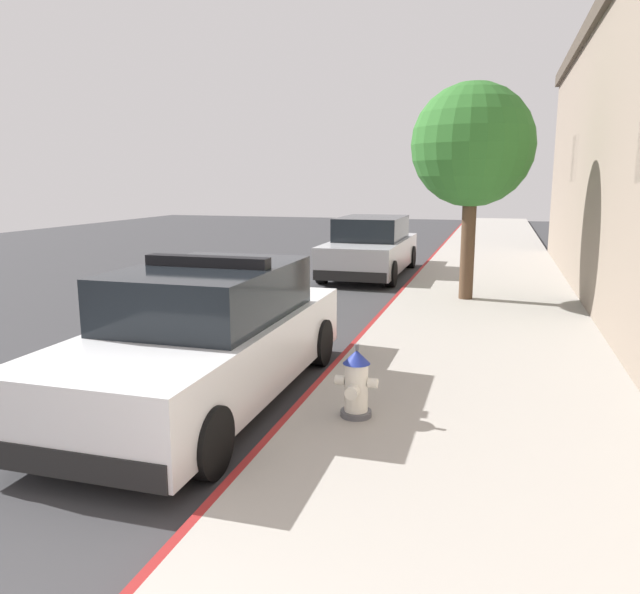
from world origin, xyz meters
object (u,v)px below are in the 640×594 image
parked_car_silver_ahead (371,248)px  street_tree (472,146)px  police_cruiser (207,337)px  fire_hydrant (356,384)px

parked_car_silver_ahead → street_tree: (2.70, -3.49, 2.44)m
parked_car_silver_ahead → street_tree: 5.04m
police_cruiser → street_tree: street_tree is taller
street_tree → parked_car_silver_ahead: bearing=127.8°
police_cruiser → street_tree: size_ratio=1.14×
parked_car_silver_ahead → fire_hydrant: size_ratio=6.37×
fire_hydrant → police_cruiser: bearing=168.0°
police_cruiser → street_tree: bearing=68.1°
fire_hydrant → street_tree: bearing=83.9°
parked_car_silver_ahead → street_tree: bearing=-52.2°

